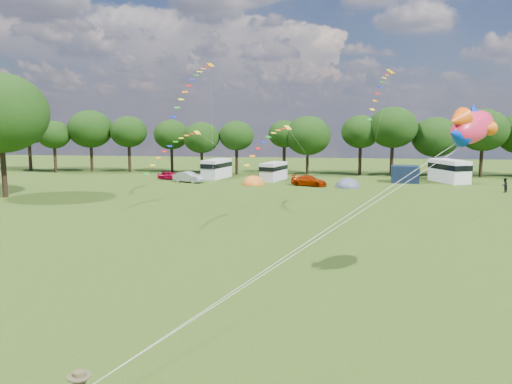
# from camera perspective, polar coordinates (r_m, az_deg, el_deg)

# --- Properties ---
(ground_plane) EXTENTS (180.00, 180.00, 0.00)m
(ground_plane) POSITION_cam_1_polar(r_m,az_deg,el_deg) (23.20, -2.65, -12.67)
(ground_plane) COLOR #1B310D
(ground_plane) RESTS_ON ground
(tree_line) EXTENTS (102.98, 10.98, 10.27)m
(tree_line) POSITION_cam_1_polar(r_m,az_deg,el_deg) (76.36, 8.64, 6.67)
(tree_line) COLOR black
(tree_line) RESTS_ON ground
(big_tree) EXTENTS (10.00, 10.00, 13.28)m
(big_tree) POSITION_cam_1_polar(r_m,az_deg,el_deg) (59.84, -27.25, 8.03)
(big_tree) COLOR black
(big_tree) RESTS_ON ground
(car_a) EXTENTS (3.80, 2.35, 1.18)m
(car_a) POSITION_cam_1_polar(r_m,az_deg,el_deg) (70.99, -9.82, 1.88)
(car_a) COLOR maroon
(car_a) RESTS_ON ground
(car_b) EXTENTS (4.29, 2.88, 1.42)m
(car_b) POSITION_cam_1_polar(r_m,az_deg,el_deg) (67.46, -7.71, 1.70)
(car_b) COLOR #989BA2
(car_b) RESTS_ON ground
(car_c) EXTENTS (4.81, 3.27, 1.33)m
(car_c) POSITION_cam_1_polar(r_m,az_deg,el_deg) (63.62, 6.05, 1.30)
(car_c) COLOR #982300
(car_c) RESTS_ON ground
(campervan_b) EXTENTS (3.68, 5.93, 2.70)m
(campervan_b) POSITION_cam_1_polar(r_m,az_deg,el_deg) (72.02, -4.53, 2.75)
(campervan_b) COLOR silver
(campervan_b) RESTS_ON ground
(campervan_c) EXTENTS (3.63, 5.46, 2.47)m
(campervan_c) POSITION_cam_1_polar(r_m,az_deg,el_deg) (69.18, 2.02, 2.44)
(campervan_c) COLOR silver
(campervan_c) RESTS_ON ground
(campervan_d) EXTENTS (4.66, 6.68, 3.01)m
(campervan_d) POSITION_cam_1_polar(r_m,az_deg,el_deg) (71.82, 21.22, 2.34)
(campervan_d) COLOR white
(campervan_d) RESTS_ON ground
(tent_orange) EXTENTS (2.95, 3.23, 2.31)m
(tent_orange) POSITION_cam_1_polar(r_m,az_deg,el_deg) (64.66, -0.32, 0.88)
(tent_orange) COLOR orange
(tent_orange) RESTS_ON ground
(tent_greyblue) EXTENTS (3.07, 3.36, 2.28)m
(tent_greyblue) POSITION_cam_1_polar(r_m,az_deg,el_deg) (63.10, 10.44, 0.56)
(tent_greyblue) COLOR #4A5266
(tent_greyblue) RESTS_ON ground
(awning_navy) EXTENTS (3.87, 3.27, 2.23)m
(awning_navy) POSITION_cam_1_polar(r_m,az_deg,el_deg) (69.65, 16.65, 1.97)
(awning_navy) COLOR #101B33
(awning_navy) RESTS_ON ground
(fish_kite) EXTENTS (3.54, 3.95, 2.26)m
(fish_kite) POSITION_cam_1_polar(r_m,az_deg,el_deg) (25.57, 23.22, 6.85)
(fish_kite) COLOR #F42148
(fish_kite) RESTS_ON ground
(streamer_kite_a) EXTENTS (3.43, 5.70, 5.80)m
(streamer_kite_a) POSITION_cam_1_polar(r_m,az_deg,el_deg) (52.86, -6.95, 12.48)
(streamer_kite_a) COLOR #D68800
(streamer_kite_a) RESTS_ON ground
(streamer_kite_b) EXTENTS (4.21, 4.66, 3.78)m
(streamer_kite_b) POSITION_cam_1_polar(r_m,az_deg,el_deg) (46.59, -9.03, 5.35)
(streamer_kite_b) COLOR yellow
(streamer_kite_b) RESTS_ON ground
(streamer_kite_c) EXTENTS (3.06, 4.90, 2.77)m
(streamer_kite_c) POSITION_cam_1_polar(r_m,az_deg,el_deg) (36.81, 1.84, 6.18)
(streamer_kite_c) COLOR yellow
(streamer_kite_c) RESTS_ON ground
(walker_a) EXTENTS (0.94, 0.91, 1.67)m
(walker_a) POSITION_cam_1_polar(r_m,az_deg,el_deg) (64.26, 26.53, 0.70)
(walker_a) COLOR black
(walker_a) RESTS_ON ground
(streamer_kite_d) EXTENTS (2.69, 5.17, 4.31)m
(streamer_kite_d) POSITION_cam_1_polar(r_m,az_deg,el_deg) (42.97, 14.25, 11.70)
(streamer_kite_d) COLOR #DFB900
(streamer_kite_d) RESTS_ON ground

